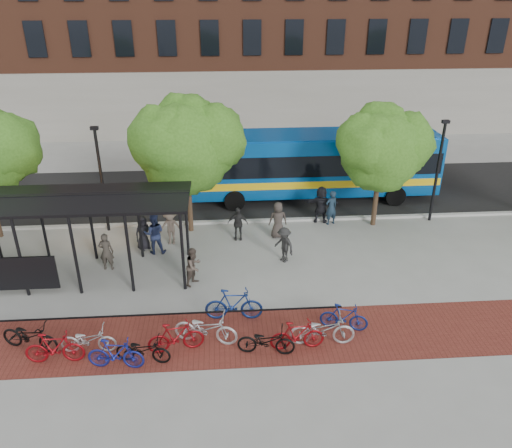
{
  "coord_description": "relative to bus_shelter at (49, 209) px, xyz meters",
  "views": [
    {
      "loc": [
        -1.39,
        -18.53,
        10.9
      ],
      "look_at": [
        -0.04,
        0.48,
        1.6
      ],
      "focal_mm": 35.0,
      "sensor_mm": 36.0,
      "label": 1
    }
  ],
  "objects": [
    {
      "name": "pedestrian_7",
      "position": [
        12.02,
        4.0,
        -2.12
      ],
      "size": [
        0.75,
        0.63,
        1.76
      ],
      "primitive_type": "imported",
      "rotation": [
        0.0,
        0.0,
        3.52
      ],
      "color": "#1A2C3E",
      "rests_on": "ground"
    },
    {
      "name": "lamp_post_left",
      "position": [
        1.13,
        4.08,
        -0.25
      ],
      "size": [
        0.35,
        0.2,
        5.12
      ],
      "color": "black",
      "rests_on": "ground"
    },
    {
      "name": "bike_1",
      "position": [
        1.31,
        -5.31,
        -2.44
      ],
      "size": [
        1.86,
        0.54,
        1.12
      ],
      "primitive_type": "imported",
      "rotation": [
        0.0,
        0.0,
        1.56
      ],
      "color": "maroon",
      "rests_on": "ground"
    },
    {
      "name": "tree_c",
      "position": [
        14.22,
        3.83,
        1.06
      ],
      "size": [
        4.66,
        3.8,
        5.92
      ],
      "color": "#382619",
      "rests_on": "ground"
    },
    {
      "name": "pedestrian_3",
      "position": [
        4.31,
        2.46,
        -2.16
      ],
      "size": [
        1.14,
        0.73,
        1.67
      ],
      "primitive_type": "imported",
      "rotation": [
        0.0,
        0.0,
        -0.1
      ],
      "color": "brown",
      "rests_on": "ground"
    },
    {
      "name": "bike_3",
      "position": [
        3.27,
        -5.7,
        -2.46
      ],
      "size": [
        1.85,
        0.73,
        1.08
      ],
      "primitive_type": "imported",
      "rotation": [
        0.0,
        0.0,
        1.44
      ],
      "color": "navy",
      "rests_on": "ground"
    },
    {
      "name": "bus",
      "position": [
        11.63,
        7.48,
        -0.91
      ],
      "size": [
        13.49,
        3.29,
        3.64
      ],
      "rotation": [
        0.0,
        0.0,
        0.01
      ],
      "color": "#084EA1",
      "rests_on": "ground"
    },
    {
      "name": "bike_10",
      "position": [
        9.86,
        -5.01,
        -2.43
      ],
      "size": [
        2.2,
        0.85,
        1.14
      ],
      "primitive_type": "imported",
      "rotation": [
        0.0,
        0.0,
        1.53
      ],
      "color": "#ABABAE",
      "rests_on": "ground"
    },
    {
      "name": "pedestrian_4",
      "position": [
        7.37,
        2.7,
        -2.19
      ],
      "size": [
        0.97,
        0.47,
        1.61
      ],
      "primitive_type": "imported",
      "rotation": [
        0.0,
        0.0,
        6.2
      ],
      "color": "#282828",
      "rests_on": "ground"
    },
    {
      "name": "curb",
      "position": [
        8.13,
        4.48,
        -2.94
      ],
      "size": [
        160.0,
        0.25,
        0.12
      ],
      "primitive_type": "cube",
      "color": "#B7B7B2",
      "rests_on": "ground"
    },
    {
      "name": "pedestrian_9",
      "position": [
        9.26,
        0.5,
        -2.2
      ],
      "size": [
        1.1,
        1.18,
        1.6
      ],
      "primitive_type": "imported",
      "rotation": [
        0.0,
        0.0,
        5.38
      ],
      "color": "#252525",
      "rests_on": "ground"
    },
    {
      "name": "ground",
      "position": [
        8.13,
        0.48,
        -3.0
      ],
      "size": [
        160.0,
        160.0,
        0.0
      ],
      "primitive_type": "plane",
      "color": "#9E9E99",
      "rests_on": "ground"
    },
    {
      "name": "bike_8",
      "position": [
        7.97,
        -5.35,
        -2.51
      ],
      "size": [
        1.94,
        0.92,
        0.98
      ],
      "primitive_type": "imported",
      "rotation": [
        0.0,
        0.0,
        1.42
      ],
      "color": "black",
      "rests_on": "ground"
    },
    {
      "name": "bike_7",
      "position": [
        6.99,
        -3.45,
        -2.38
      ],
      "size": [
        2.09,
        0.7,
        1.24
      ],
      "primitive_type": "imported",
      "rotation": [
        0.0,
        0.0,
        1.51
      ],
      "color": "navy",
      "rests_on": "ground"
    },
    {
      "name": "bike_rack_rail",
      "position": [
        4.83,
        -3.62,
        -3.0
      ],
      "size": [
        12.0,
        0.05,
        0.95
      ],
      "primitive_type": "cube",
      "color": "black",
      "rests_on": "ground"
    },
    {
      "name": "brick_strip",
      "position": [
        6.13,
        -4.52,
        -3.0
      ],
      "size": [
        24.0,
        3.0,
        0.01
      ],
      "primitive_type": "cube",
      "color": "maroon",
      "rests_on": "ground"
    },
    {
      "name": "bike_4",
      "position": [
        4.07,
        -5.47,
        -2.53
      ],
      "size": [
        1.86,
        0.93,
        0.93
      ],
      "primitive_type": "imported",
      "rotation": [
        0.0,
        0.0,
        1.39
      ],
      "color": "black",
      "rests_on": "ground"
    },
    {
      "name": "bike_6",
      "position": [
        6.03,
        -4.65,
        -2.43
      ],
      "size": [
        2.27,
        1.25,
        1.13
      ],
      "primitive_type": "imported",
      "rotation": [
        0.0,
        0.0,
        1.33
      ],
      "color": "#BCBCBF",
      "rests_on": "ground"
    },
    {
      "name": "pedestrian_8",
      "position": [
        5.5,
        -1.02,
        -2.2
      ],
      "size": [
        0.94,
        0.98,
        1.6
      ],
      "primitive_type": "imported",
      "rotation": [
        0.0,
        0.0,
        0.96
      ],
      "color": "#50443B",
      "rests_on": "ground"
    },
    {
      "name": "pedestrian_2",
      "position": [
        3.67,
        1.67,
        -2.06
      ],
      "size": [
        0.95,
        0.76,
        1.89
      ],
      "primitive_type": "imported",
      "rotation": [
        0.0,
        0.0,
        3.19
      ],
      "color": "#212A4E",
      "rests_on": "ground"
    },
    {
      "name": "bike_0",
      "position": [
        0.32,
        -4.6,
        -2.47
      ],
      "size": [
        2.15,
        1.29,
        1.07
      ],
      "primitive_type": "imported",
      "rotation": [
        0.0,
        0.0,
        1.27
      ],
      "color": "black",
      "rests_on": "ground"
    },
    {
      "name": "pedestrian_1",
      "position": [
        1.84,
        0.37,
        -2.17
      ],
      "size": [
        0.63,
        0.44,
        1.66
      ],
      "primitive_type": "imported",
      "rotation": [
        0.0,
        0.0,
        3.07
      ],
      "color": "#3B352F",
      "rests_on": "ground"
    },
    {
      "name": "tree_b",
      "position": [
        5.23,
        3.83,
        1.46
      ],
      "size": [
        5.15,
        4.2,
        6.47
      ],
      "color": "#382619",
      "rests_on": "ground"
    },
    {
      "name": "pedestrian_0",
      "position": [
        3.12,
        2.06,
        -2.2
      ],
      "size": [
        0.93,
        0.89,
        1.61
      ],
      "primitive_type": "imported",
      "rotation": [
        0.0,
        0.0,
        0.66
      ],
      "color": "black",
      "rests_on": "ground"
    },
    {
      "name": "bus_shelter",
      "position": [
        0.0,
        0.0,
        0.0
      ],
      "size": [
        10.6,
        3.07,
        3.6
      ],
      "color": "black",
      "rests_on": "ground"
    },
    {
      "name": "bike_2",
      "position": [
        2.24,
        -4.87,
        -2.52
      ],
      "size": [
        1.84,
        0.71,
        0.95
      ],
      "primitive_type": "imported",
      "rotation": [
        0.0,
        0.0,
        1.53
      ],
      "color": "#B6B6B9",
      "rests_on": "ground"
    },
    {
      "name": "asphalt_street",
      "position": [
        8.13,
        8.48,
        -2.99
      ],
      "size": [
        160.0,
        8.0,
        0.01
      ],
      "primitive_type": "cube",
      "color": "black",
      "rests_on": "ground"
    },
    {
      "name": "pedestrian_6",
      "position": [
        9.26,
        2.79,
        -2.12
      ],
      "size": [
        0.89,
        0.61,
        1.76
      ],
      "primitive_type": "imported",
      "rotation": [
        0.0,
        0.0,
        3.2
      ],
      "color": "#39312D",
      "rests_on": "ground"
    },
    {
      "name": "pedestrian_5",
      "position": [
        11.56,
        4.28,
        -2.06
      ],
      "size": [
        1.82,
        0.91,
        1.88
      ],
      "primitive_type": "imported",
      "rotation": [
        0.0,
        0.0,
        2.93
      ],
      "color": "black",
      "rests_on": "ground"
    },
    {
      "name": "lamp_post_right",
      "position": [
        17.13,
        4.08,
        -0.25
      ],
      "size": [
        0.35,
        0.2,
        5.12
      ],
      "color": "black",
      "rests_on": "ground"
    },
    {
      "name": "bike_5",
      "position": [
        5.07,
        -5.03,
        -2.45
      ],
      "size": [
        1.89,
        0.79,
        1.1
      ],
      "primitive_type": "imported",
      "rotation": [
        0.0,
        0.0,
        1.73
      ],
      "color": "maroon",
      "rests_on": "ground"
    },
    {
      "name": "bike_9",
      "position": [
        9.01,
        -5.2,
        -2.46
      ],
      "size": [
        1.82,
        0.59,
        1.08
      ],
      "primitive_type": "imported",
      "rotation": [
        0.0,
        0.0,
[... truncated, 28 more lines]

